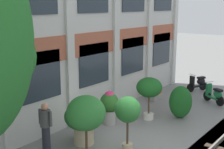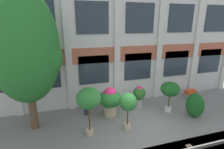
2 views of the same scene
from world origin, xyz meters
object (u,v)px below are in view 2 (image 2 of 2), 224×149
object	(u,v)px
potted_plant_tall_urn	(128,103)
topiary_hedge	(195,105)
potted_plant_square_trough	(190,94)
potted_plant_low_pan	(170,90)
resident_by_doorway	(86,100)
potted_plant_stone_basin	(110,99)
potted_plant_terracotta_small	(89,99)
potted_plant_glazed_jar	(139,95)
broadleaf_tree	(24,49)

from	to	relation	value
potted_plant_tall_urn	topiary_hedge	bearing A→B (deg)	0.40
potted_plant_square_trough	potted_plant_low_pan	bearing A→B (deg)	-154.88
potted_plant_low_pan	resident_by_doorway	size ratio (longest dim) A/B	1.05
potted_plant_tall_urn	potted_plant_stone_basin	bearing A→B (deg)	105.84
potted_plant_low_pan	resident_by_doorway	distance (m)	4.71
topiary_hedge	potted_plant_terracotta_small	bearing A→B (deg)	179.11
potted_plant_square_trough	topiary_hedge	world-z (taller)	topiary_hedge
topiary_hedge	potted_plant_glazed_jar	bearing A→B (deg)	141.54
potted_plant_stone_basin	potted_plant_tall_urn	size ratio (longest dim) A/B	0.89
potted_plant_glazed_jar	potted_plant_tall_urn	distance (m)	2.49
broadleaf_tree	potted_plant_low_pan	world-z (taller)	broadleaf_tree
potted_plant_terracotta_small	potted_plant_low_pan	xyz separation A→B (m)	(4.70, 0.86, -0.45)
potted_plant_terracotta_small	resident_by_doorway	xyz separation A→B (m)	(0.11, 1.83, -0.85)
broadleaf_tree	potted_plant_glazed_jar	size ratio (longest dim) A/B	4.78
resident_by_doorway	potted_plant_tall_urn	bearing A→B (deg)	124.24
potted_plant_square_trough	potted_plant_low_pan	xyz separation A→B (m)	(-2.50, -1.17, 1.03)
potted_plant_stone_basin	potted_plant_square_trough	distance (m)	5.91
potted_plant_low_pan	topiary_hedge	bearing A→B (deg)	-44.77
potted_plant_terracotta_small	potted_plant_tall_urn	xyz separation A→B (m)	(1.80, -0.12, -0.40)
potted_plant_square_trough	resident_by_doorway	size ratio (longest dim) A/B	0.45
potted_plant_low_pan	potted_plant_terracotta_small	bearing A→B (deg)	-169.64
broadleaf_tree	topiary_hedge	xyz separation A→B (m)	(8.13, -1.36, -3.16)
potted_plant_terracotta_small	topiary_hedge	size ratio (longest dim) A/B	1.67
potted_plant_stone_basin	potted_plant_terracotta_small	bearing A→B (deg)	-134.58
broadleaf_tree	potted_plant_stone_basin	size ratio (longest dim) A/B	3.97
potted_plant_terracotta_small	potted_plant_tall_urn	distance (m)	1.84
potted_plant_tall_urn	potted_plant_terracotta_small	bearing A→B (deg)	176.33
potted_plant_terracotta_small	potted_plant_low_pan	world-z (taller)	potted_plant_terracotta_small
potted_plant_terracotta_small	potted_plant_square_trough	xyz separation A→B (m)	(7.21, 2.03, -1.48)
potted_plant_stone_basin	resident_by_doorway	bearing A→B (deg)	160.86
potted_plant_terracotta_small	potted_plant_stone_basin	bearing A→B (deg)	45.42
potted_plant_tall_urn	resident_by_doorway	size ratio (longest dim) A/B	1.10
broadleaf_tree	potted_plant_terracotta_small	xyz separation A→B (m)	(2.47, -1.27, -2.10)
potted_plant_stone_basin	topiary_hedge	bearing A→B (deg)	-18.99
potted_plant_square_trough	potted_plant_stone_basin	bearing A→B (deg)	-173.71
potted_plant_square_trough	potted_plant_glazed_jar	bearing A→B (deg)	-176.57
broadleaf_tree	potted_plant_square_trough	bearing A→B (deg)	4.50
potted_plant_glazed_jar	potted_plant_terracotta_small	world-z (taller)	potted_plant_terracotta_small
potted_plant_stone_basin	potted_plant_terracotta_small	distance (m)	2.11
potted_plant_terracotta_small	potted_plant_square_trough	world-z (taller)	potted_plant_terracotta_small
potted_plant_tall_urn	resident_by_doorway	bearing A→B (deg)	130.97
resident_by_doorway	topiary_hedge	bearing A→B (deg)	154.24
potted_plant_glazed_jar	potted_plant_low_pan	size ratio (longest dim) A/B	0.77
broadleaf_tree	potted_plant_stone_basin	distance (m)	4.81
potted_plant_terracotta_small	resident_by_doorway	size ratio (longest dim) A/B	1.36
broadleaf_tree	potted_plant_glazed_jar	distance (m)	6.54
potted_plant_stone_basin	topiary_hedge	world-z (taller)	potted_plant_stone_basin
potted_plant_stone_basin	potted_plant_square_trough	xyz separation A→B (m)	(5.84, 0.64, -0.68)
potted_plant_glazed_jar	topiary_hedge	xyz separation A→B (m)	(2.37, -1.89, -0.10)
resident_by_doorway	topiary_hedge	distance (m)	5.87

